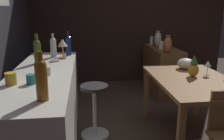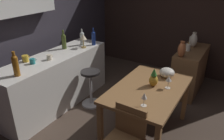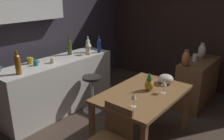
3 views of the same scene
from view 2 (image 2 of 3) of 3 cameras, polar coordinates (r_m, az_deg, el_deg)
ground_plane at (r=3.34m, az=4.44°, el=-15.80°), size 9.00×9.00×0.00m
wall_kitchen_back at (r=3.97m, az=-23.51°, el=11.67°), size 5.20×0.33×2.60m
wall_side_right at (r=5.13m, az=15.49°, el=13.95°), size 0.10×4.40×2.60m
dining_table at (r=3.00m, az=9.43°, el=-6.07°), size 1.31×0.85×0.74m
kitchen_counter at (r=3.85m, az=-14.36°, el=-2.73°), size 2.10×0.60×0.90m
sideboard_cabinet at (r=4.48m, az=19.59°, el=-0.02°), size 1.10×0.44×0.82m
chair_near_window at (r=2.54m, az=3.37°, el=-17.51°), size 0.41×0.41×0.82m
bar_stool at (r=3.76m, az=-5.56°, el=-4.49°), size 0.34×0.34×0.64m
wine_glass_left at (r=2.51m, az=8.43°, el=-6.84°), size 0.07×0.07×0.17m
wine_glass_right at (r=2.94m, az=14.58°, el=-2.34°), size 0.08×0.08×0.17m
pineapple_centerpiece at (r=2.97m, az=10.80°, el=-2.20°), size 0.12×0.12×0.25m
fruit_bowl at (r=3.27m, az=14.13°, el=-0.65°), size 0.22×0.22×0.14m
wine_bottle_cobalt at (r=4.07m, az=-4.87°, el=8.44°), size 0.07×0.07×0.32m
wine_bottle_clear at (r=4.10m, az=-7.81°, el=8.35°), size 0.08×0.08×0.30m
wine_bottle_olive at (r=3.94m, az=-12.48°, el=7.54°), size 0.08×0.08×0.34m
wine_bottle_amber at (r=3.07m, az=-23.88°, el=1.32°), size 0.08×0.08×0.34m
cup_teal at (r=3.44m, az=-20.03°, el=2.17°), size 0.11×0.08×0.08m
cup_cream at (r=3.51m, az=-16.06°, el=3.22°), size 0.11×0.07×0.08m
cup_mustard at (r=3.55m, az=-21.67°, el=2.79°), size 0.13×0.09×0.10m
counter_lamp at (r=3.92m, az=-7.50°, el=8.30°), size 0.12×0.12×0.25m
pillar_candle_tall at (r=4.24m, az=19.24°, el=5.59°), size 0.08×0.08×0.16m
pillar_candle_short at (r=4.63m, az=19.84°, el=7.26°), size 0.06×0.06×0.19m
vase_ceramic_ivory at (r=4.48m, az=20.51°, el=7.32°), size 0.13×0.13×0.29m
vase_copper at (r=3.87m, az=17.72°, el=5.10°), size 0.13×0.13×0.28m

